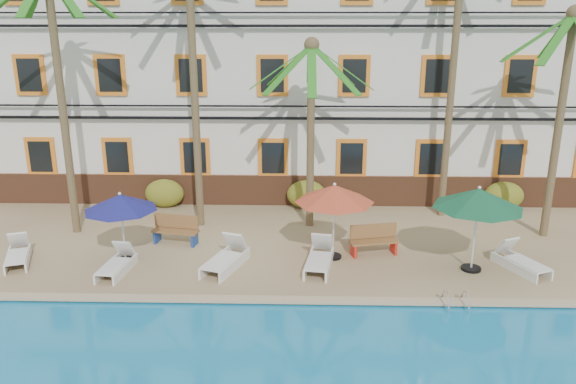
{
  "coord_description": "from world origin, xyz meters",
  "views": [
    {
      "loc": [
        -0.38,
        -13.93,
        7.23
      ],
      "look_at": [
        -0.82,
        3.0,
        2.0
      ],
      "focal_mm": 35.0,
      "sensor_mm": 36.0,
      "label": 1
    }
  ],
  "objects_px": {
    "palm_d": "(456,38)",
    "lounger_d": "(319,258)",
    "lounger_e": "(520,261)",
    "bench_right": "(373,239)",
    "palm_e": "(563,93)",
    "lounger_b": "(117,264)",
    "palm_a": "(58,67)",
    "umbrella_blue": "(120,203)",
    "lounger_a": "(18,254)",
    "palm_b": "(192,43)",
    "pool_ladder": "(455,305)",
    "palm_c": "(311,107)",
    "umbrella_green": "(478,199)",
    "lounger_c": "(226,258)",
    "umbrella_red": "(334,194)",
    "bench_left": "(176,229)"
  },
  "relations": [
    {
      "from": "palm_d",
      "to": "lounger_d",
      "type": "bearing_deg",
      "value": -134.36
    },
    {
      "from": "lounger_e",
      "to": "bench_right",
      "type": "relative_size",
      "value": 1.2
    },
    {
      "from": "palm_e",
      "to": "lounger_b",
      "type": "distance_m",
      "value": 14.56
    },
    {
      "from": "palm_a",
      "to": "palm_e",
      "type": "xyz_separation_m",
      "value": [
        15.88,
        0.05,
        -0.75
      ]
    },
    {
      "from": "umbrella_blue",
      "to": "lounger_a",
      "type": "xyz_separation_m",
      "value": [
        -3.18,
        -0.19,
        -1.58
      ]
    },
    {
      "from": "palm_b",
      "to": "pool_ladder",
      "type": "height_order",
      "value": "palm_b"
    },
    {
      "from": "palm_c",
      "to": "lounger_b",
      "type": "bearing_deg",
      "value": -144.35
    },
    {
      "from": "palm_b",
      "to": "umbrella_green",
      "type": "relative_size",
      "value": 3.93
    },
    {
      "from": "palm_b",
      "to": "lounger_b",
      "type": "distance_m",
      "value": 7.38
    },
    {
      "from": "palm_e",
      "to": "lounger_c",
      "type": "distance_m",
      "value": 11.64
    },
    {
      "from": "palm_b",
      "to": "umbrella_green",
      "type": "height_order",
      "value": "palm_b"
    },
    {
      "from": "umbrella_green",
      "to": "pool_ladder",
      "type": "relative_size",
      "value": 3.42
    },
    {
      "from": "lounger_d",
      "to": "bench_right",
      "type": "bearing_deg",
      "value": 32.67
    },
    {
      "from": "palm_b",
      "to": "palm_d",
      "type": "distance_m",
      "value": 8.85
    },
    {
      "from": "umbrella_red",
      "to": "lounger_b",
      "type": "height_order",
      "value": "umbrella_red"
    },
    {
      "from": "palm_b",
      "to": "pool_ladder",
      "type": "relative_size",
      "value": 13.44
    },
    {
      "from": "palm_a",
      "to": "palm_c",
      "type": "relative_size",
      "value": 1.35
    },
    {
      "from": "palm_a",
      "to": "lounger_a",
      "type": "height_order",
      "value": "palm_a"
    },
    {
      "from": "palm_b",
      "to": "lounger_a",
      "type": "xyz_separation_m",
      "value": [
        -4.9,
        -3.37,
        -5.99
      ]
    },
    {
      "from": "umbrella_red",
      "to": "lounger_d",
      "type": "distance_m",
      "value": 1.94
    },
    {
      "from": "lounger_e",
      "to": "palm_b",
      "type": "bearing_deg",
      "value": 160.6
    },
    {
      "from": "palm_e",
      "to": "bench_left",
      "type": "relative_size",
      "value": 4.73
    },
    {
      "from": "pool_ladder",
      "to": "lounger_d",
      "type": "bearing_deg",
      "value": 147.53
    },
    {
      "from": "lounger_b",
      "to": "pool_ladder",
      "type": "relative_size",
      "value": 2.35
    },
    {
      "from": "umbrella_red",
      "to": "lounger_e",
      "type": "height_order",
      "value": "umbrella_red"
    },
    {
      "from": "lounger_c",
      "to": "umbrella_red",
      "type": "bearing_deg",
      "value": 14.25
    },
    {
      "from": "palm_b",
      "to": "umbrella_blue",
      "type": "relative_size",
      "value": 4.6
    },
    {
      "from": "lounger_b",
      "to": "palm_e",
      "type": "bearing_deg",
      "value": 13.47
    },
    {
      "from": "lounger_c",
      "to": "lounger_d",
      "type": "relative_size",
      "value": 1.04
    },
    {
      "from": "palm_b",
      "to": "bench_left",
      "type": "xyz_separation_m",
      "value": [
        -0.48,
        -1.71,
        -5.78
      ]
    },
    {
      "from": "palm_e",
      "to": "lounger_b",
      "type": "height_order",
      "value": "palm_e"
    },
    {
      "from": "lounger_b",
      "to": "lounger_d",
      "type": "height_order",
      "value": "lounger_d"
    },
    {
      "from": "umbrella_green",
      "to": "lounger_b",
      "type": "distance_m",
      "value": 10.43
    },
    {
      "from": "palm_b",
      "to": "bench_left",
      "type": "distance_m",
      "value": 6.05
    },
    {
      "from": "bench_right",
      "to": "pool_ladder",
      "type": "height_order",
      "value": "bench_right"
    },
    {
      "from": "lounger_a",
      "to": "bench_left",
      "type": "height_order",
      "value": "bench_left"
    },
    {
      "from": "palm_c",
      "to": "palm_d",
      "type": "xyz_separation_m",
      "value": [
        4.9,
        1.2,
        2.15
      ]
    },
    {
      "from": "lounger_a",
      "to": "bench_left",
      "type": "distance_m",
      "value": 4.73
    },
    {
      "from": "lounger_b",
      "to": "lounger_c",
      "type": "height_order",
      "value": "lounger_c"
    },
    {
      "from": "palm_d",
      "to": "umbrella_blue",
      "type": "xyz_separation_m",
      "value": [
        -10.48,
        -4.43,
        -4.5
      ]
    },
    {
      "from": "palm_e",
      "to": "lounger_b",
      "type": "bearing_deg",
      "value": -166.53
    },
    {
      "from": "bench_left",
      "to": "umbrella_red",
      "type": "bearing_deg",
      "value": -11.92
    },
    {
      "from": "umbrella_blue",
      "to": "umbrella_green",
      "type": "distance_m",
      "value": 10.25
    },
    {
      "from": "palm_c",
      "to": "lounger_a",
      "type": "distance_m",
      "value": 10.19
    },
    {
      "from": "bench_right",
      "to": "lounger_a",
      "type": "bearing_deg",
      "value": -174.96
    },
    {
      "from": "palm_d",
      "to": "lounger_a",
      "type": "height_order",
      "value": "palm_d"
    },
    {
      "from": "palm_b",
      "to": "palm_e",
      "type": "distance_m",
      "value": 11.85
    },
    {
      "from": "lounger_c",
      "to": "pool_ladder",
      "type": "distance_m",
      "value": 6.5
    },
    {
      "from": "lounger_d",
      "to": "palm_c",
      "type": "bearing_deg",
      "value": 93.96
    },
    {
      "from": "umbrella_red",
      "to": "lounger_e",
      "type": "xyz_separation_m",
      "value": [
        5.39,
        -0.72,
        -1.76
      ]
    }
  ]
}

